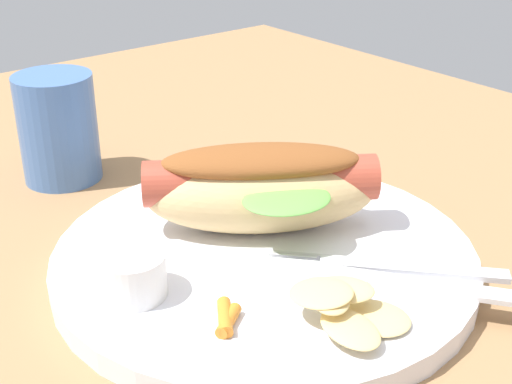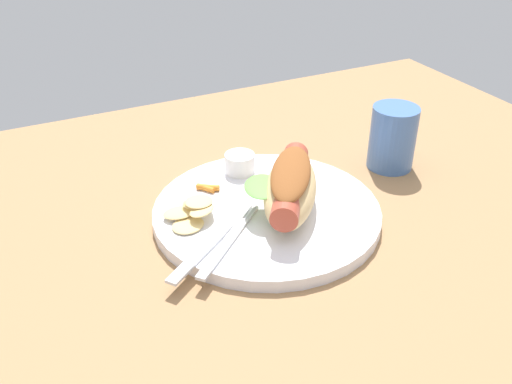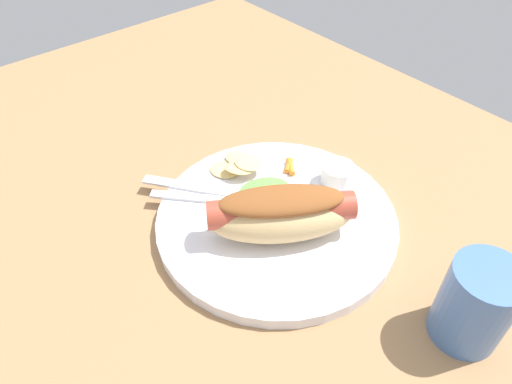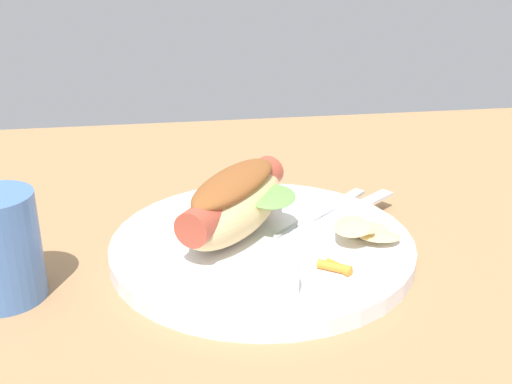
# 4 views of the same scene
# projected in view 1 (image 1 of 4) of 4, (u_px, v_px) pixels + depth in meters

# --- Properties ---
(ground_plane) EXTENTS (1.20, 0.90, 0.02)m
(ground_plane) POSITION_uv_depth(u_px,v_px,m) (313.00, 281.00, 0.49)
(ground_plane) COLOR #9E754C
(plate) EXTENTS (0.29, 0.29, 0.02)m
(plate) POSITION_uv_depth(u_px,v_px,m) (264.00, 258.00, 0.49)
(plate) COLOR white
(plate) RESTS_ON ground_plane
(hot_dog) EXTENTS (0.14, 0.17, 0.06)m
(hot_dog) POSITION_uv_depth(u_px,v_px,m) (261.00, 186.00, 0.49)
(hot_dog) COLOR #DBB77A
(hot_dog) RESTS_ON plate
(sauce_ramekin) EXTENTS (0.04, 0.04, 0.03)m
(sauce_ramekin) POSITION_uv_depth(u_px,v_px,m) (132.00, 275.00, 0.43)
(sauce_ramekin) COLOR white
(sauce_ramekin) RESTS_ON plate
(fork) EXTENTS (0.12, 0.11, 0.00)m
(fork) POSITION_uv_depth(u_px,v_px,m) (393.00, 267.00, 0.46)
(fork) COLOR silver
(fork) RESTS_ON plate
(knife) EXTENTS (0.13, 0.10, 0.00)m
(knife) POSITION_uv_depth(u_px,v_px,m) (414.00, 284.00, 0.44)
(knife) COLOR silver
(knife) RESTS_ON plate
(chips_pile) EXTENTS (0.07, 0.07, 0.02)m
(chips_pile) POSITION_uv_depth(u_px,v_px,m) (346.00, 307.00, 0.40)
(chips_pile) COLOR #E7C77E
(chips_pile) RESTS_ON plate
(carrot_garnish) EXTENTS (0.03, 0.03, 0.01)m
(carrot_garnish) POSITION_uv_depth(u_px,v_px,m) (226.00, 318.00, 0.41)
(carrot_garnish) COLOR orange
(carrot_garnish) RESTS_ON plate
(drinking_cup) EXTENTS (0.07, 0.07, 0.09)m
(drinking_cup) POSITION_uv_depth(u_px,v_px,m) (58.00, 128.00, 0.60)
(drinking_cup) COLOR #4770B2
(drinking_cup) RESTS_ON ground_plane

